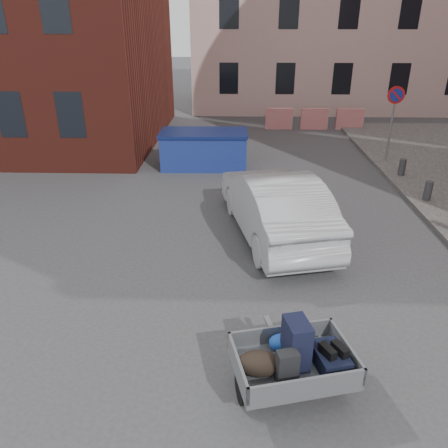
{
  "coord_description": "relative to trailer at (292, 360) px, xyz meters",
  "views": [
    {
      "loc": [
        0.5,
        -6.32,
        4.85
      ],
      "look_at": [
        0.25,
        1.66,
        1.1
      ],
      "focal_mm": 35.0,
      "sensor_mm": 36.0,
      "label": 1
    }
  ],
  "objects": [
    {
      "name": "ground",
      "position": [
        -1.29,
        1.66,
        -0.61
      ],
      "size": [
        120.0,
        120.0,
        0.0
      ],
      "primitive_type": "plane",
      "color": "#38383A",
      "rests_on": "ground"
    },
    {
      "name": "no_parking_sign",
      "position": [
        4.71,
        11.14,
        1.41
      ],
      "size": [
        0.6,
        0.09,
        2.65
      ],
      "color": "gray",
      "rests_on": "sidewalk"
    },
    {
      "name": "barriers",
      "position": [
        2.91,
        16.66,
        -0.11
      ],
      "size": [
        4.7,
        0.18,
        1.0
      ],
      "color": "red",
      "rests_on": "ground"
    },
    {
      "name": "trailer",
      "position": [
        0.0,
        0.0,
        0.0
      ],
      "size": [
        1.81,
        1.95,
        1.2
      ],
      "rotation": [
        0.0,
        0.0,
        0.24
      ],
      "color": "black",
      "rests_on": "ground"
    },
    {
      "name": "dumpster",
      "position": [
        -1.98,
        10.54,
        0.04
      ],
      "size": [
        3.11,
        1.65,
        1.29
      ],
      "rotation": [
        0.0,
        0.0,
        0.02
      ],
      "color": "navy",
      "rests_on": "ground"
    },
    {
      "name": "silver_car",
      "position": [
        0.13,
        5.13,
        0.2
      ],
      "size": [
        2.75,
        5.14,
        1.61
      ],
      "primitive_type": "imported",
      "rotation": [
        0.0,
        0.0,
        3.37
      ],
      "color": "#B6B9BE",
      "rests_on": "ground"
    }
  ]
}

